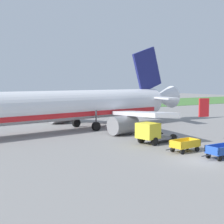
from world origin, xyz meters
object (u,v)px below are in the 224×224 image
Objects in this scene: baggage_cart_second_in_row at (222,151)px; service_truck_beside_carts at (151,133)px; airplane at (76,106)px; baggage_cart_third_in_row at (185,145)px.

service_truck_beside_carts reaches higher than baggage_cart_second_in_row.
service_truck_beside_carts is at bearing -81.98° from airplane.
airplane reaches higher than service_truck_beside_carts.
service_truck_beside_carts is (-0.01, 4.48, 0.50)m from baggage_cart_third_in_row.
service_truck_beside_carts is at bearing 94.70° from baggage_cart_second_in_row.
baggage_cart_second_in_row is at bearing -83.26° from airplane.
airplane is at bearing 95.96° from baggage_cart_third_in_row.
airplane is 10.51× the size of baggage_cart_third_in_row.
airplane is at bearing 96.74° from baggage_cart_second_in_row.
service_truck_beside_carts reaches higher than baggage_cart_third_in_row.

